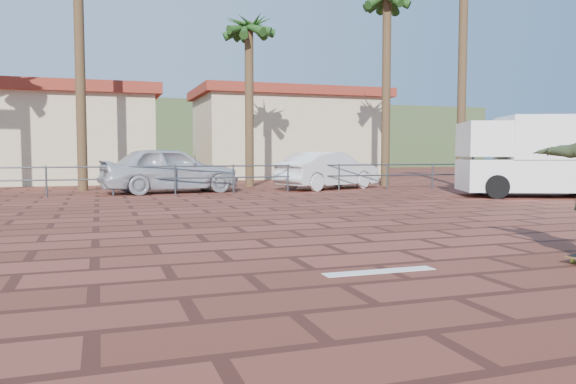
{
  "coord_description": "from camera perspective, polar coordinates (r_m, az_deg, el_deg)",
  "views": [
    {
      "loc": [
        -2.42,
        -7.06,
        1.4
      ],
      "look_at": [
        0.34,
        1.12,
        0.8
      ],
      "focal_mm": 35.0,
      "sensor_mm": 36.0,
      "label": 1
    }
  ],
  "objects": [
    {
      "name": "ground",
      "position": [
        7.59,
        0.28,
        -6.65
      ],
      "size": [
        120.0,
        120.0,
        0.0
      ],
      "primitive_type": "plane",
      "color": "brown",
      "rests_on": "ground"
    },
    {
      "name": "paint_stripe",
      "position": [
        6.78,
        9.28,
        -7.97
      ],
      "size": [
        1.4,
        0.22,
        0.01
      ],
      "primitive_type": "cube",
      "color": "white",
      "rests_on": "ground"
    },
    {
      "name": "guardrail",
      "position": [
        19.23,
        -11.39,
        1.76
      ],
      "size": [
        24.06,
        0.06,
        1.0
      ],
      "color": "#47494F",
      "rests_on": "ground"
    },
    {
      "name": "palm_center",
      "position": [
        23.84,
        -3.99,
        15.99
      ],
      "size": [
        2.4,
        2.4,
        7.75
      ],
      "color": "brown",
      "rests_on": "ground"
    },
    {
      "name": "palm_right",
      "position": [
        24.74,
        10.04,
        18.4
      ],
      "size": [
        2.4,
        2.4,
        9.05
      ],
      "color": "brown",
      "rests_on": "ground"
    },
    {
      "name": "building_west",
      "position": [
        29.29,
        -25.76,
        5.32
      ],
      "size": [
        12.6,
        7.6,
        4.5
      ],
      "color": "beige",
      "rests_on": "ground"
    },
    {
      "name": "building_east",
      "position": [
        32.78,
        -0.08,
        5.98
      ],
      "size": [
        10.6,
        6.6,
        5.0
      ],
      "color": "beige",
      "rests_on": "ground"
    },
    {
      "name": "hill_front",
      "position": [
        57.13,
        -16.27,
        5.44
      ],
      "size": [
        70.0,
        18.0,
        6.0
      ],
      "primitive_type": "cube",
      "color": "#384C28",
      "rests_on": "ground"
    },
    {
      "name": "campervan",
      "position": [
        19.73,
        24.43,
        3.49
      ],
      "size": [
        5.36,
        3.79,
        2.57
      ],
      "rotation": [
        0.0,
        0.0,
        -0.39
      ],
      "color": "white",
      "rests_on": "ground"
    },
    {
      "name": "car_silver",
      "position": [
        20.21,
        -11.89,
        2.24
      ],
      "size": [
        5.02,
        2.66,
        1.63
      ],
      "primitive_type": "imported",
      "rotation": [
        0.0,
        0.0,
        1.73
      ],
      "color": "#B6B8BE",
      "rests_on": "ground"
    },
    {
      "name": "car_white",
      "position": [
        21.76,
        4.13,
        2.19
      ],
      "size": [
        4.61,
        3.12,
        1.44
      ],
      "primitive_type": "imported",
      "rotation": [
        0.0,
        0.0,
        1.98
      ],
      "color": "silver",
      "rests_on": "ground"
    },
    {
      "name": "street_sign",
      "position": [
        21.29,
        18.18,
        4.45
      ],
      "size": [
        0.47,
        0.16,
        2.35
      ],
      "rotation": [
        0.0,
        0.0,
        0.26
      ],
      "color": "gray",
      "rests_on": "ground"
    }
  ]
}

